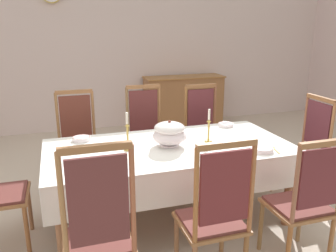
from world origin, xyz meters
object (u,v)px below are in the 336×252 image
Objects in this scene: chair_south_c at (304,201)px; chair_north_c at (204,129)px; chair_north_b at (146,134)px; sideboard at (184,101)px; chair_north_a at (78,141)px; bowl_near_left at (98,171)px; bowl_near_right at (262,149)px; spoon_primary at (84,173)px; dining_table at (170,153)px; chair_south_a at (99,231)px; soup_tureen at (170,133)px; spoon_secondary at (273,148)px; chair_head_east at (305,148)px; candlestick_east at (209,129)px; bowl_far_right at (82,138)px; bowl_far_left at (226,124)px; chair_south_b at (215,214)px; candlestick_west at (128,135)px.

chair_north_c is (0.00, 1.88, 0.01)m from chair_south_c.
chair_north_b is 0.78× the size of sideboard.
chair_north_a is 6.90× the size of bowl_near_left.
bowl_near_right is 1.53m from spoon_primary.
sideboard is at bearing -120.69° from chair_north_b.
chair_north_c reaches higher than bowl_near_right.
dining_table is 1.22m from chair_south_a.
chair_south_a is 0.56m from bowl_near_left.
chair_north_b is (0.02, 0.95, -0.10)m from dining_table.
soup_tureen is (-0.75, 0.94, 0.31)m from chair_south_c.
chair_head_east is at bearing 40.68° from spoon_secondary.
chair_north_b reaches higher than candlestick_east.
dining_table is 12.54× the size of spoon_primary.
chair_south_a is at bearing -90.50° from bowl_far_right.
bowl_far_left reaches higher than dining_table.
chair_south_b is 3.56× the size of candlestick_east.
chair_south_a reaches higher than spoon_secondary.
sideboard is at bearing 60.55° from bowl_near_left.
chair_south_a reaches higher than bowl_near_left.
bowl_far_left is (0.05, 0.80, -0.00)m from bowl_near_right.
chair_north_a is 1.39m from bowl_near_left.
spoon_primary is (-0.80, -0.40, 0.08)m from dining_table.
bowl_near_right is at bearing -47.89° from candlestick_east.
candlestick_east is (0.38, 0.00, 0.20)m from dining_table.
chair_north_b is 0.96m from bowl_far_right.
spoon_secondary is (0.86, -0.35, 0.08)m from dining_table.
bowl_far_right is (-0.75, 0.40, 0.10)m from dining_table.
spoon_primary is at bearing 160.73° from chair_south_c.
spoon_secondary is (1.62, 0.59, 0.16)m from chair_south_a.
bowl_near_right is 1.18× the size of bowl_far_left.
chair_north_a is 1.64m from bowl_far_left.
sideboard is at bearing -103.47° from chair_north_c.
chair_north_b is at bearing 71.30° from spoon_primary.
sideboard reaches higher than bowl_near_left.
candlestick_east is 1.84× the size of bowl_far_right.
chair_south_c is 6.14× the size of bowl_far_right.
candlestick_east reaches higher than bowl_near_right.
dining_table is at bearing 169.51° from spoon_secondary.
candlestick_east reaches higher than soup_tureen.
chair_north_a is 2.46m from chair_head_east.
soup_tureen is 0.93m from spoon_secondary.
chair_south_b is 1.07m from candlestick_west.
chair_head_east is (0.75, -0.94, -0.00)m from chair_north_c.
chair_north_a is (-0.76, 0.94, -0.10)m from dining_table.
chair_south_a is at bearing 51.32° from chair_north_c.
candlestick_east reaches higher than dining_table.
spoon_secondary is (0.08, -0.78, -0.01)m from bowl_far_left.
candlestick_east is (0.77, -0.00, -0.01)m from candlestick_west.
spoon_secondary is at bearing 11.25° from bowl_near_right.
chair_south_b is at bearing -179.66° from chair_south_c.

